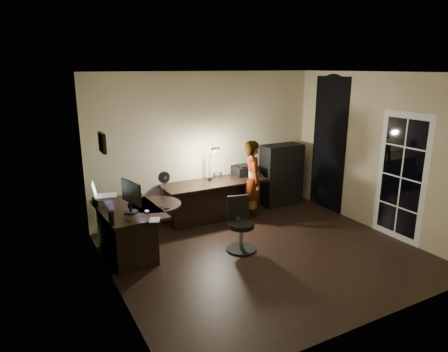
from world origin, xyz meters
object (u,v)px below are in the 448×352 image
desk_left (130,232)px  desk_right (215,201)px  monitor (130,201)px  person (253,181)px  cabinet (281,175)px  office_chair (242,225)px

desk_left → desk_right: desk_left is taller
monitor → person: person is taller
desk_left → monitor: (-0.01, -0.20, 0.55)m
desk_left → monitor: 0.58m
monitor → person: bearing=-0.4°
desk_left → cabinet: bearing=11.4°
cabinet → office_chair: size_ratio=1.49×
office_chair → person: 1.35m
cabinet → office_chair: 2.40m
desk_left → desk_right: bearing=18.8°
monitor → person: size_ratio=0.33×
cabinet → person: size_ratio=0.83×
desk_left → cabinet: cabinet is taller
office_chair → person: size_ratio=0.56×
desk_right → office_chair: 1.38m
monitor → desk_right: bearing=13.3°
desk_right → monitor: size_ratio=3.90×
office_chair → person: (0.84, 1.01, 0.33)m
monitor → office_chair: 1.72m
desk_left → person: size_ratio=0.87×
office_chair → desk_left: bearing=170.0°
desk_right → monitor: monitor is taller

